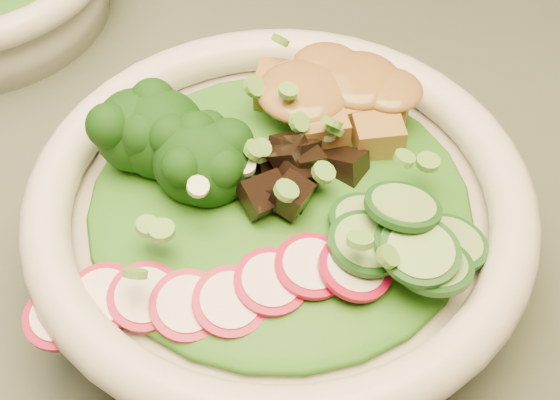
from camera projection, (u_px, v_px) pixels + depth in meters
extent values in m
cylinder|color=black|center=(552.00, 172.00, 1.10)|extent=(0.06, 0.06, 0.72)
cube|color=#485445|center=(104.00, 245.00, 0.55)|extent=(1.20, 0.80, 0.03)
cylinder|color=silver|center=(280.00, 237.00, 0.50)|extent=(0.27, 0.27, 0.06)
torus|color=silver|center=(280.00, 198.00, 0.47)|extent=(0.31, 0.31, 0.03)
ellipsoid|color=#195712|center=(280.00, 199.00, 0.47)|extent=(0.23, 0.23, 0.03)
ellipsoid|color=brown|center=(328.00, 89.00, 0.49)|extent=(0.08, 0.06, 0.02)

